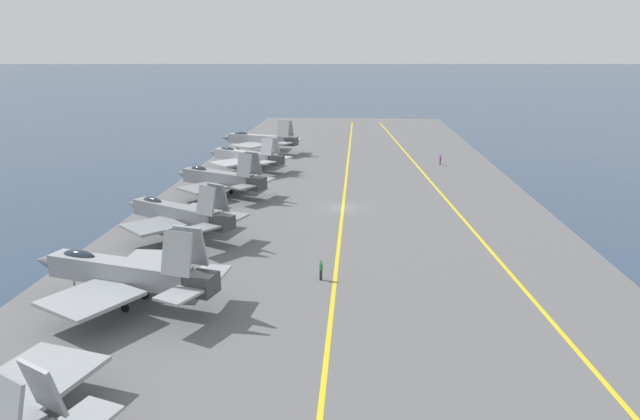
{
  "coord_description": "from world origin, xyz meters",
  "views": [
    {
      "loc": [
        -69.92,
        -1.81,
        19.46
      ],
      "look_at": [
        -10.27,
        2.23,
        2.9
      ],
      "focal_mm": 32.0,
      "sensor_mm": 36.0,
      "label": 1
    }
  ],
  "objects_px": {
    "parked_jet_third": "(178,213)",
    "crew_purple_vest": "(440,159)",
    "parked_jet_fifth": "(245,156)",
    "parked_jet_second": "(123,272)",
    "crew_green_vest": "(321,269)",
    "parked_jet_sixth": "(260,140)",
    "parked_jet_fourth": "(219,178)"
  },
  "relations": [
    {
      "from": "parked_jet_second",
      "to": "parked_jet_third",
      "type": "height_order",
      "value": "parked_jet_second"
    },
    {
      "from": "crew_green_vest",
      "to": "parked_jet_fourth",
      "type": "bearing_deg",
      "value": 28.39
    },
    {
      "from": "parked_jet_second",
      "to": "parked_jet_sixth",
      "type": "relative_size",
      "value": 1.01
    },
    {
      "from": "crew_green_vest",
      "to": "crew_purple_vest",
      "type": "bearing_deg",
      "value": -17.94
    },
    {
      "from": "parked_jet_second",
      "to": "crew_green_vest",
      "type": "xyz_separation_m",
      "value": [
        5.86,
        -14.96,
        -1.62
      ]
    },
    {
      "from": "parked_jet_third",
      "to": "parked_jet_fourth",
      "type": "bearing_deg",
      "value": 0.16
    },
    {
      "from": "crew_green_vest",
      "to": "parked_jet_sixth",
      "type": "bearing_deg",
      "value": 14.25
    },
    {
      "from": "parked_jet_third",
      "to": "parked_jet_fifth",
      "type": "relative_size",
      "value": 0.97
    },
    {
      "from": "parked_jet_third",
      "to": "crew_purple_vest",
      "type": "height_order",
      "value": "parked_jet_third"
    },
    {
      "from": "parked_jet_fourth",
      "to": "parked_jet_fifth",
      "type": "xyz_separation_m",
      "value": [
        17.72,
        -0.1,
        -0.09
      ]
    },
    {
      "from": "parked_jet_fourth",
      "to": "crew_green_vest",
      "type": "relative_size",
      "value": 8.22
    },
    {
      "from": "parked_jet_fourth",
      "to": "crew_green_vest",
      "type": "distance_m",
      "value": 33.49
    },
    {
      "from": "parked_jet_second",
      "to": "crew_green_vest",
      "type": "height_order",
      "value": "parked_jet_second"
    },
    {
      "from": "parked_jet_fifth",
      "to": "crew_green_vest",
      "type": "relative_size",
      "value": 8.46
    },
    {
      "from": "crew_purple_vest",
      "to": "crew_green_vest",
      "type": "relative_size",
      "value": 0.96
    },
    {
      "from": "parked_jet_second",
      "to": "parked_jet_fourth",
      "type": "xyz_separation_m",
      "value": [
        35.3,
        0.95,
        -0.26
      ]
    },
    {
      "from": "parked_jet_fifth",
      "to": "crew_purple_vest",
      "type": "height_order",
      "value": "parked_jet_fifth"
    },
    {
      "from": "parked_jet_fifth",
      "to": "crew_purple_vest",
      "type": "bearing_deg",
      "value": -78.61
    },
    {
      "from": "parked_jet_second",
      "to": "parked_jet_fifth",
      "type": "bearing_deg",
      "value": 0.92
    },
    {
      "from": "crew_purple_vest",
      "to": "parked_jet_third",
      "type": "bearing_deg",
      "value": 142.33
    },
    {
      "from": "parked_jet_third",
      "to": "crew_green_vest",
      "type": "height_order",
      "value": "parked_jet_third"
    },
    {
      "from": "parked_jet_third",
      "to": "parked_jet_fifth",
      "type": "distance_m",
      "value": 36.44
    },
    {
      "from": "parked_jet_sixth",
      "to": "crew_green_vest",
      "type": "distance_m",
      "value": 66.15
    },
    {
      "from": "parked_jet_third",
      "to": "parked_jet_fourth",
      "type": "relative_size",
      "value": 1.0
    },
    {
      "from": "parked_jet_fifth",
      "to": "crew_purple_vest",
      "type": "distance_m",
      "value": 33.93
    },
    {
      "from": "parked_jet_sixth",
      "to": "crew_purple_vest",
      "type": "height_order",
      "value": "parked_jet_sixth"
    },
    {
      "from": "parked_jet_fourth",
      "to": "parked_jet_fifth",
      "type": "relative_size",
      "value": 0.97
    },
    {
      "from": "parked_jet_third",
      "to": "crew_purple_vest",
      "type": "xyz_separation_m",
      "value": [
        43.13,
        -33.29,
        -1.71
      ]
    },
    {
      "from": "parked_jet_third",
      "to": "parked_jet_sixth",
      "type": "height_order",
      "value": "parked_jet_sixth"
    },
    {
      "from": "parked_jet_fourth",
      "to": "crew_purple_vest",
      "type": "bearing_deg",
      "value": -53.79
    },
    {
      "from": "parked_jet_third",
      "to": "parked_jet_fifth",
      "type": "bearing_deg",
      "value": -0.08
    },
    {
      "from": "crew_purple_vest",
      "to": "parked_jet_fifth",
      "type": "bearing_deg",
      "value": 101.39
    }
  ]
}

